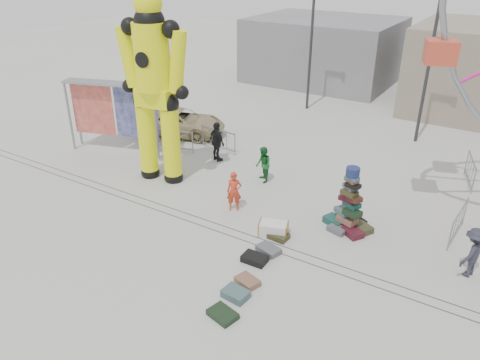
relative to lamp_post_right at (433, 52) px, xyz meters
The scene contains 26 objects.
ground 14.09m from the lamp_post_right, 103.39° to the right, with size 90.00×90.00×0.00m, color #9E9E99.
track_line_near 13.54m from the lamp_post_right, 104.01° to the right, with size 40.00×0.04×0.01m, color #47443F.
track_line_far 13.18m from the lamp_post_right, 104.46° to the right, with size 40.00×0.04×0.01m, color #47443F.
building_left 13.00m from the lamp_post_right, 135.30° to the left, with size 10.00×8.00×4.40m, color gray.
lamp_post_right is the anchor object (origin of this frame).
lamp_post_left 7.28m from the lamp_post_right, 164.05° to the left, with size 1.41×0.25×8.00m.
suitcase_tower 10.48m from the lamp_post_right, 90.73° to the right, with size 1.86×1.54×2.36m.
crash_test_dummy 13.13m from the lamp_post_right, 129.20° to the right, with size 3.13×1.37×7.84m.
banner_scaffold 15.16m from the lamp_post_right, 143.45° to the right, with size 4.67×2.17×3.37m.
steamer_trunk 12.49m from the lamp_post_right, 100.44° to the right, with size 1.00×0.58×0.47m, color silver.
row_case_0 12.60m from the lamp_post_right, 99.13° to the right, with size 0.69×0.48×0.19m, color #3C3A1E.
row_case_1 13.40m from the lamp_post_right, 98.02° to the right, with size 0.77×0.50×0.19m, color #575B5F.
row_case_2 14.05m from the lamp_post_right, 98.15° to the right, with size 0.78×0.53×0.22m, color black.
row_case_3 15.02m from the lamp_post_right, 96.06° to the right, with size 0.69×0.49×0.19m, color #895A46.
row_case_4 15.65m from the lamp_post_right, 95.73° to the right, with size 0.73×0.53×0.23m, color #466064.
row_case_5 16.46m from the lamp_post_right, 94.97° to the right, with size 0.78×0.55×0.16m, color black.
barricade_dummy_a 13.43m from the lamp_post_right, 145.19° to the right, with size 2.00×0.10×1.10m, color gray, non-canonical shape.
barricade_dummy_b 12.97m from the lamp_post_right, 142.15° to the right, with size 2.00×0.10×1.10m, color gray, non-canonical shape.
barricade_dummy_c 10.91m from the lamp_post_right, 141.49° to the right, with size 2.00×0.10×1.10m, color gray, non-canonical shape.
barricade_wheel_front 9.79m from the lamp_post_right, 68.87° to the right, with size 2.00×0.10×1.10m, color gray, non-canonical shape.
barricade_wheel_back 6.17m from the lamp_post_right, 51.84° to the right, with size 2.00×0.10×1.10m, color gray, non-canonical shape.
pedestrian_red 12.17m from the lamp_post_right, 111.32° to the right, with size 0.56×0.37×1.53m, color red.
pedestrian_green 10.01m from the lamp_post_right, 118.64° to the right, with size 0.75×0.58×1.54m, color #165A22.
pedestrian_black 10.99m from the lamp_post_right, 134.77° to the right, with size 1.09×0.46×1.87m, color black.
pedestrian_grey 11.67m from the lamp_post_right, 69.35° to the right, with size 1.04×0.60×1.62m, color #242530.
parked_suv 12.89m from the lamp_post_right, 152.98° to the right, with size 2.21×4.79×1.33m, color tan.
Camera 1 is at (7.21, -10.70, 8.92)m, focal length 35.00 mm.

